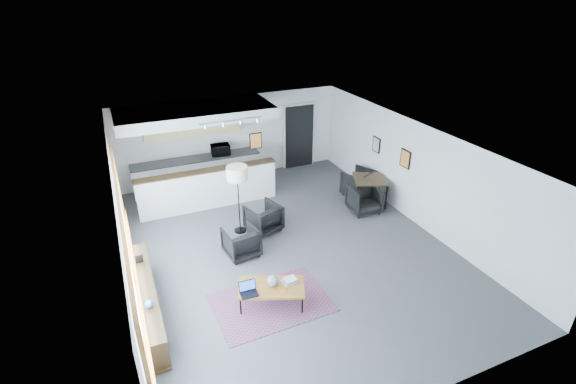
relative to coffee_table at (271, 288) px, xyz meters
name	(u,v)px	position (x,y,z in m)	size (l,w,h in m)	color
room	(288,199)	(1.07, 1.64, 0.92)	(7.02, 9.02, 2.62)	#4A4A4C
window	(127,249)	(-2.39, 0.74, 1.08)	(0.10, 5.95, 1.66)	#8CBFFF
console	(148,302)	(-2.23, 0.60, -0.05)	(0.35, 3.00, 0.80)	#342412
kitchenette	(198,149)	(-0.13, 5.35, 1.00)	(4.20, 1.96, 2.60)	white
doorway	(299,136)	(3.37, 6.07, 0.70)	(1.10, 0.12, 2.15)	black
track_light	(231,122)	(0.48, 3.84, 2.15)	(1.60, 0.07, 0.15)	silver
wall_art_lower	(405,159)	(4.54, 2.04, 1.17)	(0.03, 0.38, 0.48)	black
wall_art_upper	(376,145)	(4.54, 3.34, 1.12)	(0.03, 0.34, 0.44)	black
kilim_rug	(272,303)	(0.00, 0.00, -0.37)	(2.25, 1.56, 0.01)	#5B324B
coffee_table	(271,288)	(0.00, 0.00, 0.00)	(1.41, 1.09, 0.41)	brown
laptop	(248,290)	(-0.46, 0.01, 0.10)	(0.33, 0.28, 0.23)	black
ceramic_pot	(273,281)	(0.04, 0.01, 0.14)	(0.22, 0.22, 0.22)	gray
book_stack	(290,280)	(0.38, -0.01, 0.07)	(0.32, 0.27, 0.09)	silver
coaster	(283,291)	(0.15, -0.21, 0.03)	(0.11, 0.11, 0.01)	#E5590C
armchair_left	(241,241)	(-0.03, 1.80, 0.00)	(0.73, 0.68, 0.75)	black
armchair_right	(263,217)	(0.81, 2.61, 0.01)	(0.75, 0.71, 0.78)	black
floor_lamp	(237,176)	(0.25, 2.80, 1.15)	(0.57, 0.57, 1.76)	black
dining_table	(370,181)	(4.07, 2.82, 0.31)	(1.17, 1.17, 0.75)	#342412
dining_chair_near	(365,200)	(3.67, 2.41, -0.03)	(0.67, 0.62, 0.69)	black
dining_chair_far	(359,184)	(4.07, 3.35, -0.02)	(0.70, 0.65, 0.72)	black
microwave	(220,149)	(0.62, 5.79, 0.74)	(0.57, 0.31, 0.38)	black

